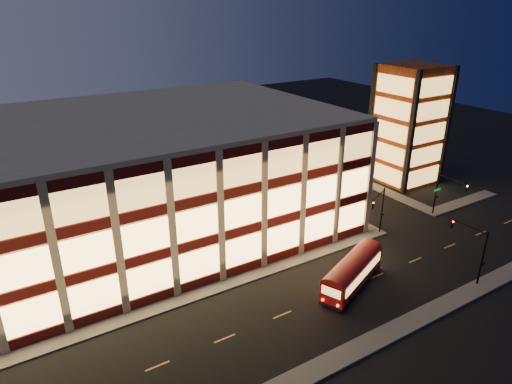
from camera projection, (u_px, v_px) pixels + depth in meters
ground at (213, 295)px, 44.47m from camera, size 200.00×200.00×0.00m
sidewalk_office_south at (181, 299)px, 43.75m from camera, size 54.00×2.00×0.15m
sidewalk_office_east at (298, 190)px, 68.98m from camera, size 2.00×30.00×0.15m
sidewalk_tower_south at (461, 203)px, 64.78m from camera, size 14.00×2.00×0.15m
sidewalk_tower_west at (352, 177)px, 74.35m from camera, size 2.00×30.00×0.15m
sidewalk_near at (292, 382)px, 34.27m from camera, size 100.00×2.00×0.15m
office_building at (123, 179)px, 53.46m from camera, size 50.45×30.45×14.50m
stair_tower at (408, 125)px, 69.87m from camera, size 8.60×8.60×18.00m
traffic_signal_far at (379, 206)px, 53.92m from camera, size 3.79×1.87×6.00m
traffic_signal_right at (446, 189)px, 58.77m from camera, size 1.20×4.37×6.00m
traffic_signal_near at (471, 243)px, 45.74m from camera, size 0.32×4.45×6.00m
trolley_bus at (353, 271)px, 45.26m from camera, size 9.69×5.90×3.22m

